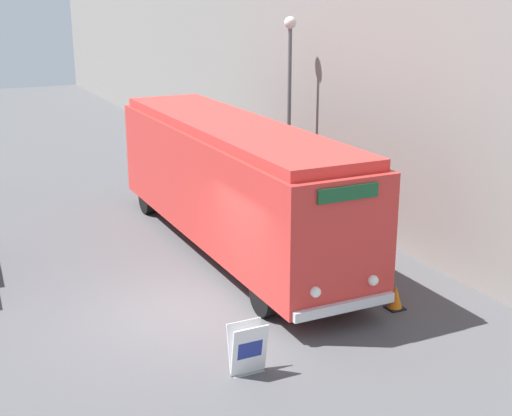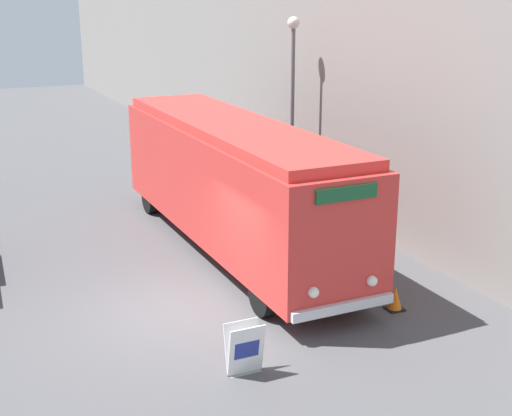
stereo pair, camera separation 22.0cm
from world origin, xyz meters
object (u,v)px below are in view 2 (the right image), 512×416
object	(u,v)px
streetlamp	(293,85)
traffic_cone	(395,298)
sign_board	(245,349)
vintage_bus	(233,179)

from	to	relation	value
streetlamp	traffic_cone	size ratio (longest dim) A/B	10.86
sign_board	streetlamp	bearing A→B (deg)	57.73
vintage_bus	sign_board	world-z (taller)	vintage_bus
vintage_bus	traffic_cone	distance (m)	5.45
streetlamp	sign_board	bearing A→B (deg)	-122.27
sign_board	traffic_cone	bearing A→B (deg)	14.80
vintage_bus	traffic_cone	bearing A→B (deg)	-71.93
traffic_cone	streetlamp	bearing A→B (deg)	78.73
vintage_bus	traffic_cone	xyz separation A→B (m)	(1.61, -4.94, -1.62)
traffic_cone	sign_board	bearing A→B (deg)	-165.20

